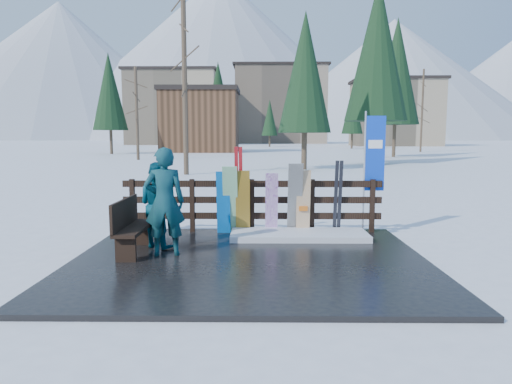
{
  "coord_description": "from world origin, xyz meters",
  "views": [
    {
      "loc": [
        0.18,
        -7.57,
        2.15
      ],
      "look_at": [
        0.1,
        1.0,
        1.1
      ],
      "focal_mm": 32.0,
      "sensor_mm": 36.0,
      "label": 1
    }
  ],
  "objects_px": {
    "rental_flag": "(372,158)",
    "person_back": "(158,205)",
    "snowboard_2": "(243,202)",
    "snowboard_3": "(272,203)",
    "snowboard_5": "(303,202)",
    "person_front": "(165,202)",
    "snowboard_0": "(223,203)",
    "snowboard_4": "(295,199)",
    "bench": "(131,224)",
    "snowboard_1": "(230,200)"
  },
  "relations": [
    {
      "from": "bench",
      "to": "rental_flag",
      "type": "xyz_separation_m",
      "value": [
        4.71,
        1.88,
        1.09
      ]
    },
    {
      "from": "snowboard_3",
      "to": "snowboard_5",
      "type": "bearing_deg",
      "value": -0.0
    },
    {
      "from": "bench",
      "to": "snowboard_4",
      "type": "relative_size",
      "value": 0.96
    },
    {
      "from": "snowboard_1",
      "to": "person_back",
      "type": "xyz_separation_m",
      "value": [
        -1.28,
        -1.15,
        0.07
      ]
    },
    {
      "from": "snowboard_1",
      "to": "rental_flag",
      "type": "xyz_separation_m",
      "value": [
        3.04,
        0.27,
        0.88
      ]
    },
    {
      "from": "snowboard_3",
      "to": "rental_flag",
      "type": "height_order",
      "value": "rental_flag"
    },
    {
      "from": "snowboard_3",
      "to": "rental_flag",
      "type": "distance_m",
      "value": 2.38
    },
    {
      "from": "bench",
      "to": "snowboard_4",
      "type": "height_order",
      "value": "snowboard_4"
    },
    {
      "from": "snowboard_3",
      "to": "rental_flag",
      "type": "relative_size",
      "value": 0.51
    },
    {
      "from": "snowboard_1",
      "to": "snowboard_2",
      "type": "relative_size",
      "value": 1.09
    },
    {
      "from": "bench",
      "to": "snowboard_1",
      "type": "height_order",
      "value": "snowboard_1"
    },
    {
      "from": "snowboard_2",
      "to": "snowboard_3",
      "type": "height_order",
      "value": "snowboard_2"
    },
    {
      "from": "snowboard_2",
      "to": "rental_flag",
      "type": "height_order",
      "value": "rental_flag"
    },
    {
      "from": "bench",
      "to": "snowboard_2",
      "type": "height_order",
      "value": "snowboard_2"
    },
    {
      "from": "snowboard_0",
      "to": "person_back",
      "type": "bearing_deg",
      "value": -134.34
    },
    {
      "from": "snowboard_2",
      "to": "snowboard_0",
      "type": "bearing_deg",
      "value": 180.0
    },
    {
      "from": "snowboard_3",
      "to": "bench",
      "type": "bearing_deg",
      "value": -147.53
    },
    {
      "from": "snowboard_2",
      "to": "snowboard_4",
      "type": "xyz_separation_m",
      "value": [
        1.1,
        0.0,
        0.08
      ]
    },
    {
      "from": "bench",
      "to": "snowboard_0",
      "type": "bearing_deg",
      "value": 46.85
    },
    {
      "from": "snowboard_2",
      "to": "rental_flag",
      "type": "distance_m",
      "value": 2.94
    },
    {
      "from": "bench",
      "to": "snowboard_2",
      "type": "distance_m",
      "value": 2.52
    },
    {
      "from": "snowboard_2",
      "to": "snowboard_5",
      "type": "height_order",
      "value": "snowboard_5"
    },
    {
      "from": "rental_flag",
      "to": "person_back",
      "type": "height_order",
      "value": "rental_flag"
    },
    {
      "from": "snowboard_4",
      "to": "rental_flag",
      "type": "bearing_deg",
      "value": 9.16
    },
    {
      "from": "snowboard_0",
      "to": "rental_flag",
      "type": "height_order",
      "value": "rental_flag"
    },
    {
      "from": "snowboard_5",
      "to": "person_front",
      "type": "relative_size",
      "value": 0.73
    },
    {
      "from": "snowboard_0",
      "to": "snowboard_3",
      "type": "height_order",
      "value": "snowboard_0"
    },
    {
      "from": "snowboard_1",
      "to": "snowboard_4",
      "type": "bearing_deg",
      "value": 0.0
    },
    {
      "from": "snowboard_3",
      "to": "person_front",
      "type": "height_order",
      "value": "person_front"
    },
    {
      "from": "snowboard_5",
      "to": "person_back",
      "type": "bearing_deg",
      "value": -157.77
    },
    {
      "from": "person_front",
      "to": "person_back",
      "type": "distance_m",
      "value": 0.68
    },
    {
      "from": "snowboard_0",
      "to": "snowboard_2",
      "type": "distance_m",
      "value": 0.41
    },
    {
      "from": "person_back",
      "to": "person_front",
      "type": "bearing_deg",
      "value": 144.5
    },
    {
      "from": "snowboard_3",
      "to": "snowboard_5",
      "type": "height_order",
      "value": "snowboard_5"
    },
    {
      "from": "snowboard_2",
      "to": "rental_flag",
      "type": "bearing_deg",
      "value": 5.55
    },
    {
      "from": "rental_flag",
      "to": "snowboard_3",
      "type": "bearing_deg",
      "value": -172.9
    },
    {
      "from": "snowboard_4",
      "to": "snowboard_5",
      "type": "height_order",
      "value": "snowboard_4"
    },
    {
      "from": "rental_flag",
      "to": "snowboard_2",
      "type": "bearing_deg",
      "value": -174.45
    },
    {
      "from": "rental_flag",
      "to": "person_back",
      "type": "distance_m",
      "value": 4.62
    },
    {
      "from": "rental_flag",
      "to": "person_front",
      "type": "xyz_separation_m",
      "value": [
        -4.06,
        -2.03,
        -0.66
      ]
    },
    {
      "from": "snowboard_3",
      "to": "person_back",
      "type": "bearing_deg",
      "value": -151.79
    },
    {
      "from": "bench",
      "to": "person_front",
      "type": "bearing_deg",
      "value": -12.96
    },
    {
      "from": "rental_flag",
      "to": "person_front",
      "type": "height_order",
      "value": "rental_flag"
    },
    {
      "from": "bench",
      "to": "snowboard_5",
      "type": "height_order",
      "value": "snowboard_5"
    },
    {
      "from": "snowboard_4",
      "to": "person_back",
      "type": "bearing_deg",
      "value": -156.43
    },
    {
      "from": "snowboard_0",
      "to": "person_front",
      "type": "xyz_separation_m",
      "value": [
        -0.87,
        -1.76,
        0.27
      ]
    },
    {
      "from": "snowboard_2",
      "to": "snowboard_4",
      "type": "bearing_deg",
      "value": 0.0
    },
    {
      "from": "snowboard_3",
      "to": "snowboard_5",
      "type": "distance_m",
      "value": 0.67
    },
    {
      "from": "snowboard_2",
      "to": "snowboard_3",
      "type": "bearing_deg",
      "value": 0.0
    },
    {
      "from": "bench",
      "to": "person_back",
      "type": "relative_size",
      "value": 0.94
    }
  ]
}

